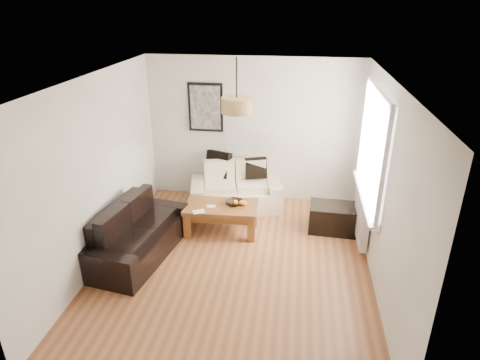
# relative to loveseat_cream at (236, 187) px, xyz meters

# --- Properties ---
(floor) EXTENTS (4.50, 4.50, 0.00)m
(floor) POSITION_rel_loveseat_cream_xyz_m (0.25, -1.78, -0.39)
(floor) COLOR brown
(floor) RESTS_ON ground
(ceiling) EXTENTS (3.80, 4.50, 0.00)m
(ceiling) POSITION_rel_loveseat_cream_xyz_m (0.25, -1.78, 2.21)
(ceiling) COLOR white
(ceiling) RESTS_ON floor
(wall_back) EXTENTS (3.80, 0.04, 2.60)m
(wall_back) POSITION_rel_loveseat_cream_xyz_m (0.25, 0.47, 0.91)
(wall_back) COLOR silver
(wall_back) RESTS_ON floor
(wall_front) EXTENTS (3.80, 0.04, 2.60)m
(wall_front) POSITION_rel_loveseat_cream_xyz_m (0.25, -4.03, 0.91)
(wall_front) COLOR silver
(wall_front) RESTS_ON floor
(wall_left) EXTENTS (0.04, 4.50, 2.60)m
(wall_left) POSITION_rel_loveseat_cream_xyz_m (-1.65, -1.78, 0.91)
(wall_left) COLOR silver
(wall_left) RESTS_ON floor
(wall_right) EXTENTS (0.04, 4.50, 2.60)m
(wall_right) POSITION_rel_loveseat_cream_xyz_m (2.15, -1.78, 0.91)
(wall_right) COLOR silver
(wall_right) RESTS_ON floor
(window_bay) EXTENTS (0.14, 1.90, 1.60)m
(window_bay) POSITION_rel_loveseat_cream_xyz_m (2.11, -0.98, 1.21)
(window_bay) COLOR white
(window_bay) RESTS_ON wall_right
(radiator) EXTENTS (0.10, 0.90, 0.52)m
(radiator) POSITION_rel_loveseat_cream_xyz_m (2.07, -0.98, -0.01)
(radiator) COLOR white
(radiator) RESTS_ON wall_right
(poster) EXTENTS (0.62, 0.04, 0.87)m
(poster) POSITION_rel_loveseat_cream_xyz_m (-0.60, 0.44, 1.31)
(poster) COLOR black
(poster) RESTS_ON wall_back
(pendant_shade) EXTENTS (0.40, 0.40, 0.20)m
(pendant_shade) POSITION_rel_loveseat_cream_xyz_m (0.25, -1.48, 1.84)
(pendant_shade) COLOR tan
(pendant_shade) RESTS_ON ceiling
(loveseat_cream) EXTENTS (1.72, 1.19, 0.78)m
(loveseat_cream) POSITION_rel_loveseat_cream_xyz_m (0.00, 0.00, 0.00)
(loveseat_cream) COLOR beige
(loveseat_cream) RESTS_ON floor
(sofa_leather) EXTENTS (1.13, 1.87, 0.76)m
(sofa_leather) POSITION_rel_loveseat_cream_xyz_m (-1.18, -1.74, -0.01)
(sofa_leather) COLOR black
(sofa_leather) RESTS_ON floor
(coffee_table) EXTENTS (1.17, 0.67, 0.47)m
(coffee_table) POSITION_rel_loveseat_cream_xyz_m (-0.10, -0.91, -0.16)
(coffee_table) COLOR brown
(coffee_table) RESTS_ON floor
(ottoman) EXTENTS (0.80, 0.54, 0.44)m
(ottoman) POSITION_rel_loveseat_cream_xyz_m (1.70, -0.61, -0.17)
(ottoman) COLOR black
(ottoman) RESTS_ON floor
(cushion_left) EXTENTS (0.48, 0.30, 0.46)m
(cushion_left) POSITION_rel_loveseat_cream_xyz_m (-0.34, 0.19, 0.34)
(cushion_left) COLOR black
(cushion_left) RESTS_ON loveseat_cream
(cushion_right) EXTENTS (0.40, 0.23, 0.38)m
(cushion_right) POSITION_rel_loveseat_cream_xyz_m (0.34, 0.19, 0.30)
(cushion_right) COLOR black
(cushion_right) RESTS_ON loveseat_cream
(fruit_bowl) EXTENTS (0.34, 0.34, 0.06)m
(fruit_bowl) POSITION_rel_loveseat_cream_xyz_m (0.11, -0.84, 0.11)
(fruit_bowl) COLOR black
(fruit_bowl) RESTS_ON coffee_table
(orange_a) EXTENTS (0.10, 0.10, 0.10)m
(orange_a) POSITION_rel_loveseat_cream_xyz_m (0.24, -0.85, 0.12)
(orange_a) COLOR orange
(orange_a) RESTS_ON fruit_bowl
(orange_b) EXTENTS (0.09, 0.09, 0.09)m
(orange_b) POSITION_rel_loveseat_cream_xyz_m (0.27, -0.87, 0.12)
(orange_b) COLOR orange
(orange_b) RESTS_ON fruit_bowl
(orange_c) EXTENTS (0.09, 0.09, 0.08)m
(orange_c) POSITION_rel_loveseat_cream_xyz_m (0.13, -0.85, 0.12)
(orange_c) COLOR orange
(orange_c) RESTS_ON fruit_bowl
(papers) EXTENTS (0.22, 0.20, 0.01)m
(papers) POSITION_rel_loveseat_cream_xyz_m (-0.40, -1.17, 0.08)
(papers) COLOR white
(papers) RESTS_ON coffee_table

